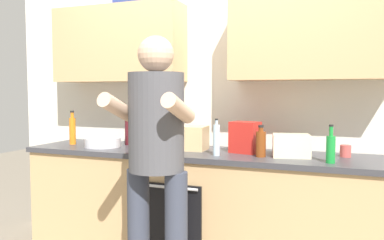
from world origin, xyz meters
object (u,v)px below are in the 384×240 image
object	(u,v)px
bottle_oil	(138,139)
bottle_wine	(128,130)
cup_stoneware	(141,140)
bottle_juice	(73,130)
grocery_bag_bread	(191,138)
cup_ceramic	(345,151)
grocery_bag_rice	(291,146)
bottle_vinegar	(261,143)
person_standing	(156,150)
bottle_soda	(331,148)
bottle_hotsauce	(143,134)
bottle_water	(216,140)
bottle_soy	(150,136)
mixing_bowl	(103,142)
grocery_bag_crisps	(245,137)

from	to	relation	value
bottle_oil	bottle_wine	bearing A→B (deg)	131.83
cup_stoneware	bottle_juice	bearing A→B (deg)	-166.78
bottle_juice	grocery_bag_bread	distance (m)	1.10
cup_ceramic	cup_stoneware	bearing A→B (deg)	-179.88
grocery_bag_rice	bottle_vinegar	bearing A→B (deg)	-153.93
person_standing	bottle_oil	distance (m)	0.71
bottle_wine	bottle_soda	distance (m)	1.70
bottle_vinegar	cup_stoneware	bearing A→B (deg)	168.86
bottle_vinegar	cup_stoneware	world-z (taller)	bottle_vinegar
person_standing	bottle_soda	world-z (taller)	person_standing
bottle_oil	cup_stoneware	distance (m)	0.30
grocery_bag_bread	bottle_oil	bearing A→B (deg)	-151.01
bottle_hotsauce	bottle_juice	bearing A→B (deg)	177.53
bottle_juice	cup_ceramic	world-z (taller)	bottle_juice
bottle_wine	bottle_water	bearing A→B (deg)	-17.35
bottle_soda	bottle_juice	bearing A→B (deg)	176.09
person_standing	grocery_bag_bread	bearing A→B (deg)	94.95
person_standing	bottle_vinegar	bearing A→B (deg)	50.32
person_standing	bottle_soy	bearing A→B (deg)	120.46
bottle_soy	mixing_bowl	xyz separation A→B (m)	(-0.50, 0.11, -0.08)
cup_stoneware	grocery_bag_crisps	world-z (taller)	grocery_bag_crisps
mixing_bowl	grocery_bag_crisps	size ratio (longest dim) A/B	1.27
bottle_soy	grocery_bag_rice	size ratio (longest dim) A/B	1.07
cup_stoneware	grocery_bag_bread	bearing A→B (deg)	-8.10
bottle_soda	cup_stoneware	bearing A→B (deg)	169.44
bottle_wine	bottle_soy	xyz separation A→B (m)	(0.36, -0.29, -0.01)
bottle_vinegar	grocery_bag_bread	world-z (taller)	bottle_vinegar
cup_stoneware	mixing_bowl	distance (m)	0.32
bottle_wine	bottle_soy	world-z (taller)	bottle_wine
bottle_wine	bottle_water	distance (m)	0.93
bottle_juice	bottle_soy	bearing A→B (deg)	-9.63
person_standing	bottle_soy	xyz separation A→B (m)	(-0.33, 0.55, 0.01)
person_standing	mixing_bowl	distance (m)	1.06
bottle_hotsauce	bottle_oil	distance (m)	0.10
bottle_juice	bottle_soda	bearing A→B (deg)	-3.91
bottle_wine	bottle_vinegar	world-z (taller)	bottle_wine
person_standing	bottle_water	size ratio (longest dim) A/B	6.33
bottle_soy	bottle_vinegar	distance (m)	0.85
bottle_soy	bottle_water	size ratio (longest dim) A/B	1.02
bottle_vinegar	bottle_hotsauce	bearing A→B (deg)	177.65
bottle_vinegar	cup_ceramic	bearing A→B (deg)	20.94
bottle_wine	cup_stoneware	size ratio (longest dim) A/B	3.25
cup_ceramic	grocery_bag_rice	size ratio (longest dim) A/B	0.33
bottle_oil	mixing_bowl	distance (m)	0.41
bottle_wine	cup_ceramic	world-z (taller)	bottle_wine
bottle_wine	grocery_bag_rice	world-z (taller)	bottle_wine
cup_stoneware	grocery_bag_crisps	distance (m)	0.93
bottle_hotsauce	cup_ceramic	xyz separation A→B (m)	(1.53, 0.18, -0.08)
mixing_bowl	grocery_bag_bread	size ratio (longest dim) A/B	1.25
bottle_juice	bottle_vinegar	xyz separation A→B (m)	(1.68, -0.07, -0.03)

